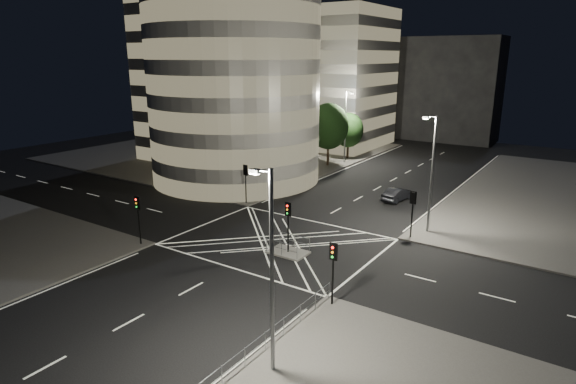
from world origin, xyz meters
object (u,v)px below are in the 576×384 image
Objects in this scene: traffic_signal_island at (288,218)px; traffic_signal_fr at (413,206)px; street_lamp_right_near at (271,267)px; sedan at (397,194)px; traffic_signal_nl at (138,211)px; street_lamp_left_far at (346,124)px; traffic_signal_fl at (246,177)px; street_lamp_left_near at (270,143)px; traffic_signal_nr at (333,262)px; central_island at (288,252)px; street_lamp_right_far at (431,170)px.

traffic_signal_fr is at bearing 50.67° from traffic_signal_island.
sedan is at bearing 100.56° from street_lamp_right_near.
traffic_signal_island is at bearing 26.14° from traffic_signal_nl.
street_lamp_left_far is (-11.44, 31.50, 2.63)m from traffic_signal_island.
street_lamp_left_near is (-0.64, 5.20, 2.63)m from traffic_signal_fl.
traffic_signal_nr is 1.00× the size of traffic_signal_island.
central_island is 0.30× the size of street_lamp_right_far.
traffic_signal_nr is at bearing -37.69° from traffic_signal_fl.
central_island is 13.91m from traffic_signal_fl.
traffic_signal_nl is 24.27m from street_lamp_right_far.
traffic_signal_fl is 23.36m from street_lamp_left_far.
traffic_signal_nr is at bearing -90.00° from traffic_signal_fr.
traffic_signal_nr is at bearing -45.87° from street_lamp_left_near.
traffic_signal_nl is 19.78m from street_lamp_right_near.
traffic_signal_nl is (-10.80, -5.30, 2.84)m from central_island.
street_lamp_left_far is (-18.24, 36.80, 2.63)m from traffic_signal_nr.
traffic_signal_nr is 0.40× the size of street_lamp_left_near.
street_lamp_left_far is at bearing 91.57° from traffic_signal_fl.
street_lamp_left_near reaches higher than central_island.
traffic_signal_fr is (17.60, 13.60, 0.00)m from traffic_signal_nl.
traffic_signal_island is at bearing 142.07° from traffic_signal_nr.
traffic_signal_fr is (17.60, 0.00, 0.00)m from traffic_signal_fl.
street_lamp_right_near is at bearing -66.79° from street_lamp_left_far.
central_island is at bearing -37.54° from traffic_signal_fl.
traffic_signal_nl is at bearing 70.07° from sedan.
sedan is (1.71, 18.20, 0.62)m from central_island.
street_lamp_right_near is at bearing -84.96° from traffic_signal_nr.
street_lamp_left_far is (-0.64, 36.80, 2.63)m from traffic_signal_nl.
street_lamp_left_near is at bearing 170.97° from street_lamp_right_far.
street_lamp_left_near is at bearing 125.97° from street_lamp_right_near.
street_lamp_right_far is 10.75m from sedan.
traffic_signal_nl and traffic_signal_nr have the same top height.
street_lamp_left_near is (-18.24, 18.80, 2.63)m from traffic_signal_nr.
sedan is at bearing 61.97° from traffic_signal_nl.
central_island is 12.36m from traffic_signal_nl.
traffic_signal_nr is 0.40× the size of street_lamp_right_near.
street_lamp_right_near reaches higher than traffic_signal_nl.
central_island is 0.30× the size of street_lamp_right_near.
street_lamp_right_near is (18.24, -7.20, 2.63)m from traffic_signal_nl.
traffic_signal_island reaches higher than central_island.
street_lamp_right_near is (0.00, -23.00, 0.00)m from street_lamp_right_far.
traffic_signal_nl is 1.00× the size of traffic_signal_nr.
street_lamp_left_far is at bearing 90.00° from street_lamp_left_near.
street_lamp_left_far is at bearing 116.36° from traffic_signal_nr.
street_lamp_right_far is at bearing 87.70° from traffic_signal_nr.
traffic_signal_fr is 0.40× the size of street_lamp_left_near.
traffic_signal_nr is (6.80, -5.30, 2.84)m from central_island.
street_lamp_right_near reaches higher than central_island.
traffic_signal_nr reaches higher than central_island.
street_lamp_right_far reaches higher than central_island.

